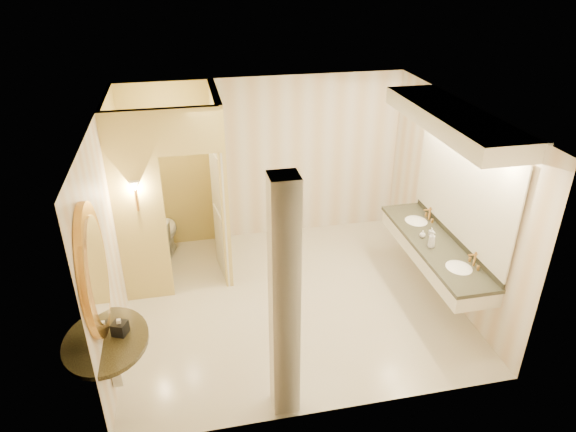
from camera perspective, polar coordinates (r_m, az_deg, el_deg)
floor at (r=7.34m, az=0.29°, el=-9.29°), size 4.50×4.50×0.00m
ceiling at (r=6.12m, az=0.35°, el=11.39°), size 4.50×4.50×0.00m
wall_back at (r=8.41m, az=-2.55°, el=6.26°), size 4.50×0.02×2.70m
wall_front at (r=4.99m, az=5.21°, el=-10.33°), size 4.50×0.02×2.70m
wall_left at (r=6.58m, az=-19.22°, el=-1.76°), size 0.02×4.00×2.70m
wall_right at (r=7.38m, az=17.67°, el=1.74°), size 0.02×4.00×2.70m
toilet_closet at (r=7.36m, az=-9.78°, el=2.94°), size 1.50×1.55×2.70m
wall_sconce at (r=6.76m, az=-16.66°, el=3.07°), size 0.14×0.14×0.42m
vanity at (r=6.91m, az=17.12°, el=2.61°), size 0.75×2.53×2.09m
console_shelf at (r=5.40m, az=-20.22°, el=-8.88°), size 1.07×1.07×1.98m
pillar at (r=5.05m, az=-0.41°, el=-9.65°), size 0.27×0.27×2.70m
tissue_box at (r=5.66m, az=-18.17°, el=-11.76°), size 0.18×0.18×0.14m
toilet at (r=8.34m, az=-13.90°, el=-1.88°), size 0.64×0.90×0.83m
soap_bottle_a at (r=7.34m, az=15.64°, el=-1.72°), size 0.06×0.06×0.13m
soap_bottle_b at (r=7.28m, az=14.73°, el=-1.94°), size 0.09×0.09×0.10m
soap_bottle_c at (r=7.05m, az=15.70°, el=-2.52°), size 0.11×0.11×0.24m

